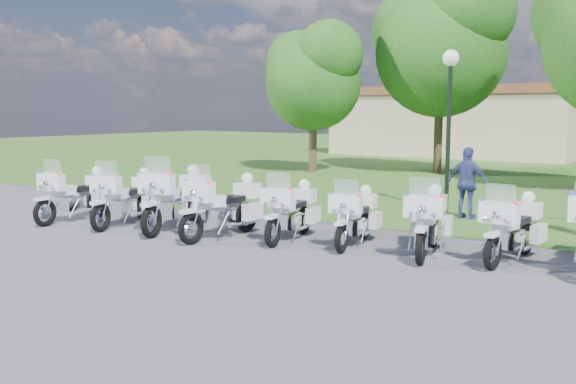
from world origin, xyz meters
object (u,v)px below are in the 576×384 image
Objects in this scene: motorcycle_0 at (76,194)px; motorcycle_6 at (429,221)px; motorcycle_7 at (514,227)px; bystander_c at (468,183)px; motorcycle_1 at (127,197)px; motorcycle_5 at (356,216)px; lamp_post at (450,91)px; motorcycle_4 at (292,210)px; motorcycle_3 at (224,206)px; motorcycle_2 at (177,198)px.

motorcycle_6 is at bearing -177.00° from motorcycle_0.
motorcycle_7 is 1.22× the size of bystander_c.
motorcycle_1 reaches higher than motorcycle_5.
bystander_c is at bearing -44.02° from lamp_post.
bystander_c reaches higher than motorcycle_5.
lamp_post reaches higher than motorcycle_4.
motorcycle_5 is 0.95× the size of motorcycle_7.
motorcycle_1 is at bearing 44.97° from bystander_c.
motorcycle_3 is 1.49m from motorcycle_4.
motorcycle_3 is 1.08× the size of motorcycle_6.
motorcycle_7 is at bearing -165.31° from motorcycle_3.
motorcycle_0 is at bearing -5.03° from motorcycle_6.
bystander_c is at bearing -94.46° from motorcycle_6.
motorcycle_4 is at bearing -175.36° from motorcycle_0.
motorcycle_3 is (1.47, -0.02, -0.05)m from motorcycle_2.
motorcycle_0 is at bearing 8.58° from motorcycle_3.
bystander_c is (7.90, 5.89, 0.25)m from motorcycle_0.
motorcycle_3 is 1.10× the size of motorcycle_7.
motorcycle_3 is at bearing 18.01° from motorcycle_7.
motorcycle_1 is 1.07× the size of motorcycle_4.
lamp_post is (7.01, 6.75, 2.60)m from motorcycle_0.
motorcycle_7 is at bearing 179.38° from motorcycle_6.
motorcycle_6 is 1.25× the size of bystander_c.
motorcycle_0 is at bearing -136.10° from lamp_post.
motorcycle_0 is at bearing 40.47° from bystander_c.
lamp_post is (4.07, 6.16, 2.52)m from motorcycle_2.
lamp_post is at bearing -86.96° from motorcycle_6.
motorcycle_4 is (4.23, 0.89, -0.05)m from motorcycle_1.
motorcycle_6 is (4.31, 1.00, -0.04)m from motorcycle_3.
lamp_post is at bearing -143.29° from motorcycle_0.
motorcycle_2 is 7.39m from motorcycle_7.
motorcycle_4 is 1.43m from motorcycle_5.
motorcycle_4 is 0.51× the size of lamp_post.
motorcycle_1 is 0.54× the size of lamp_post.
motorcycle_4 is (5.75, 1.21, -0.04)m from motorcycle_0.
motorcycle_5 is at bearing 84.13° from bystander_c.
motorcycle_1 is at bearing -4.58° from motorcycle_2.
motorcycle_2 is 4.32m from motorcycle_5.
motorcycle_0 reaches higher than motorcycle_6.
motorcycle_1 is at bearing -175.68° from motorcycle_0.
motorcycle_0 is 1.56m from motorcycle_1.
motorcycle_2 is 1.41× the size of bystander_c.
motorcycle_4 is 1.00× the size of motorcycle_7.
motorcycle_6 is 4.41m from bystander_c.
motorcycle_1 is at bearing -130.42° from lamp_post.
motorcycle_7 is at bearing 176.72° from motorcycle_5.
bystander_c reaches higher than motorcycle_3.
motorcycle_2 is 1.13× the size of motorcycle_6.
lamp_post is (5.48, 6.44, 2.59)m from motorcycle_1.
motorcycle_2 is 5.86m from motorcycle_6.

